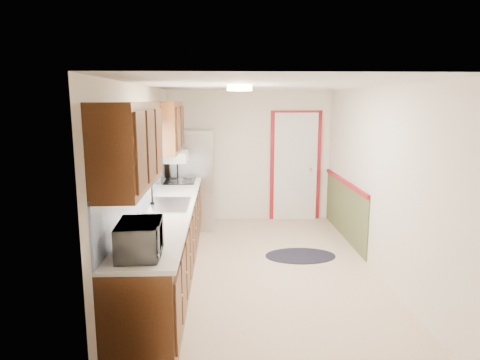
{
  "coord_description": "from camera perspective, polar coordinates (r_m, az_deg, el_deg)",
  "views": [
    {
      "loc": [
        -0.51,
        -5.38,
        2.21
      ],
      "look_at": [
        -0.27,
        0.34,
        1.15
      ],
      "focal_mm": 32.0,
      "sensor_mm": 36.0,
      "label": 1
    }
  ],
  "objects": [
    {
      "name": "kitchen_run",
      "position": [
        5.32,
        -10.16,
        -4.92
      ],
      "size": [
        0.63,
        4.0,
        2.2
      ],
      "color": "#3E1F0E",
      "rests_on": "ground"
    },
    {
      "name": "room_shell",
      "position": [
        5.49,
        2.99,
        -0.11
      ],
      "size": [
        3.2,
        5.2,
        2.52
      ],
      "color": "beige",
      "rests_on": "ground"
    },
    {
      "name": "ceiling_fixture",
      "position": [
        5.18,
        -0.06,
        12.16
      ],
      "size": [
        0.3,
        0.3,
        0.06
      ],
      "primitive_type": "cylinder",
      "color": "#FFD88C",
      "rests_on": "room_shell"
    },
    {
      "name": "microwave",
      "position": [
        3.66,
        -13.23,
        -7.17
      ],
      "size": [
        0.32,
        0.53,
        0.35
      ],
      "primitive_type": "imported",
      "rotation": [
        0.0,
        0.0,
        1.63
      ],
      "color": "white",
      "rests_on": "kitchen_run"
    },
    {
      "name": "cooktop",
      "position": [
        6.91,
        -7.99,
        -0.13
      ],
      "size": [
        0.48,
        0.57,
        0.02
      ],
      "primitive_type": "cube",
      "color": "black",
      "rests_on": "kitchen_run"
    },
    {
      "name": "rug",
      "position": [
        6.34,
        8.06,
        -9.97
      ],
      "size": [
        1.02,
        0.66,
        0.01
      ],
      "primitive_type": "ellipsoid",
      "rotation": [
        0.0,
        0.0,
        0.0
      ],
      "color": "black",
      "rests_on": "ground"
    },
    {
      "name": "refrigerator",
      "position": [
        7.57,
        -6.2,
        0.17
      ],
      "size": [
        0.72,
        0.72,
        1.72
      ],
      "rotation": [
        0.0,
        0.0,
        0.0
      ],
      "color": "#B7B7BC",
      "rests_on": "ground"
    },
    {
      "name": "back_wall_trim",
      "position": [
        7.85,
        8.71,
        0.68
      ],
      "size": [
        1.12,
        2.3,
        2.08
      ],
      "color": "maroon",
      "rests_on": "ground"
    }
  ]
}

